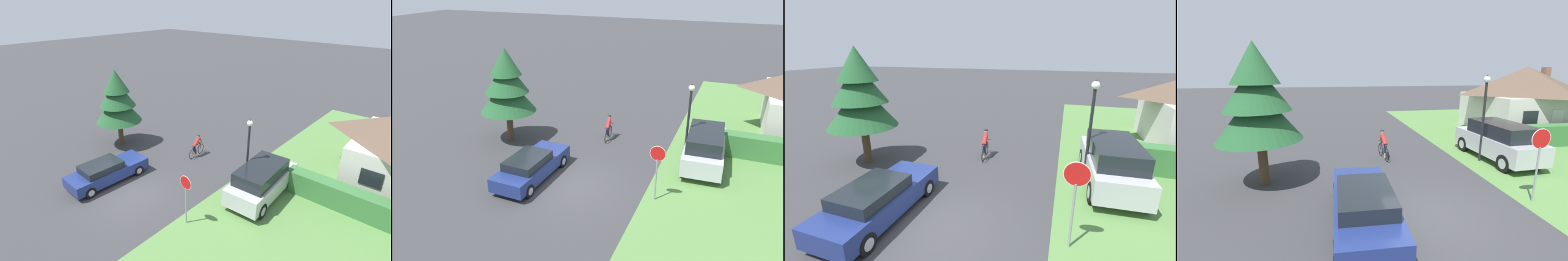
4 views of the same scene
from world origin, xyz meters
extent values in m
plane|color=#38383A|center=(0.00, 0.00, 0.00)|extent=(140.00, 140.00, 0.00)
cube|color=navy|center=(-2.02, -0.01, 0.59)|extent=(1.88, 4.83, 0.65)
cube|color=black|center=(-2.03, -0.40, 1.12)|extent=(1.61, 2.32, 0.41)
cylinder|color=black|center=(-2.75, 1.64, 0.32)|extent=(0.28, 0.64, 0.63)
cylinder|color=#ADADB2|center=(-2.75, 1.64, 0.32)|extent=(0.28, 0.38, 0.37)
cylinder|color=black|center=(-1.20, 1.60, 0.32)|extent=(0.28, 0.64, 0.63)
cylinder|color=#ADADB2|center=(-1.20, 1.60, 0.32)|extent=(0.28, 0.38, 0.37)
cylinder|color=black|center=(-2.84, -1.61, 0.32)|extent=(0.28, 0.64, 0.63)
cylinder|color=#ADADB2|center=(-2.84, -1.61, 0.32)|extent=(0.28, 0.38, 0.37)
cylinder|color=black|center=(-1.29, -1.65, 0.32)|extent=(0.28, 0.64, 0.63)
cylinder|color=#ADADB2|center=(-1.29, -1.65, 0.32)|extent=(0.28, 0.38, 0.37)
torus|color=black|center=(-0.10, 5.42, 0.33)|extent=(0.12, 0.71, 0.71)
torus|color=black|center=(-0.21, 6.42, 0.33)|extent=(0.12, 0.71, 0.71)
cylinder|color=black|center=(-0.13, 5.67, 0.49)|extent=(0.05, 0.18, 0.56)
cylinder|color=black|center=(-0.17, 6.04, 0.54)|extent=(0.10, 0.63, 0.67)
cylinder|color=black|center=(-0.16, 5.97, 0.82)|extent=(0.12, 0.75, 0.13)
cylinder|color=black|center=(-0.12, 5.58, 0.27)|extent=(0.07, 0.34, 0.15)
cylinder|color=black|center=(-0.11, 5.51, 0.55)|extent=(0.05, 0.21, 0.45)
cylinder|color=black|center=(-0.21, 6.38, 0.60)|extent=(0.05, 0.12, 0.54)
cylinder|color=black|center=(-0.20, 6.34, 0.86)|extent=(0.44, 0.07, 0.02)
ellipsoid|color=black|center=(-0.12, 5.60, 0.79)|extent=(0.10, 0.21, 0.05)
cylinder|color=#262D4C|center=(-0.13, 5.59, 0.61)|extent=(0.14, 0.26, 0.47)
cylinder|color=#262D4C|center=(-0.13, 5.75, 0.53)|extent=(0.14, 0.26, 0.62)
cylinder|color=tan|center=(-0.14, 5.66, 0.25)|extent=(0.08, 0.08, 0.30)
cylinder|color=tan|center=(-0.09, 5.82, 0.15)|extent=(0.17, 0.08, 0.21)
cylinder|color=red|center=(-0.15, 5.88, 1.04)|extent=(0.29, 0.71, 0.59)
cylinder|color=red|center=(-0.19, 6.11, 1.04)|extent=(0.10, 0.25, 0.36)
cylinder|color=red|center=(-0.19, 6.39, 1.04)|extent=(0.10, 0.25, 0.36)
sphere|color=tan|center=(-0.18, 6.15, 1.38)|extent=(0.19, 0.19, 0.19)
ellipsoid|color=black|center=(-0.18, 6.15, 1.43)|extent=(0.22, 0.18, 0.12)
cube|color=#B7B7BC|center=(5.65, 4.78, 0.82)|extent=(2.22, 5.06, 0.93)
cube|color=black|center=(5.67, 4.57, 1.64)|extent=(1.90, 3.44, 0.70)
cylinder|color=black|center=(4.68, 6.42, 0.41)|extent=(0.29, 0.84, 0.83)
cylinder|color=#ADADB2|center=(4.68, 6.42, 0.41)|extent=(0.28, 0.49, 0.48)
cylinder|color=black|center=(6.44, 6.51, 0.41)|extent=(0.29, 0.84, 0.83)
cylinder|color=#ADADB2|center=(6.44, 6.51, 0.41)|extent=(0.28, 0.49, 0.48)
cylinder|color=black|center=(4.87, 3.05, 0.41)|extent=(0.29, 0.84, 0.83)
cylinder|color=#ADADB2|center=(4.87, 3.05, 0.41)|extent=(0.28, 0.49, 0.48)
cylinder|color=black|center=(6.62, 3.14, 0.41)|extent=(0.29, 0.84, 0.83)
cylinder|color=#ADADB2|center=(6.62, 3.14, 0.41)|extent=(0.28, 0.49, 0.48)
cylinder|color=gray|center=(4.09, 0.37, 1.02)|extent=(0.07, 0.07, 2.03)
cylinder|color=red|center=(4.09, 0.37, 2.32)|extent=(0.67, 0.04, 0.67)
cylinder|color=silver|center=(4.09, 0.37, 2.32)|extent=(0.71, 0.04, 0.71)
cylinder|color=black|center=(4.68, 4.69, 2.00)|extent=(0.12, 0.12, 4.00)
sphere|color=white|center=(4.68, 4.69, 4.15)|extent=(0.33, 0.33, 0.33)
cone|color=black|center=(4.68, 4.69, 4.31)|extent=(0.20, 0.20, 0.13)
cylinder|color=#4C3823|center=(-5.65, 3.54, 0.94)|extent=(0.37, 0.37, 1.88)
cone|color=#23562D|center=(-5.65, 3.54, 2.93)|extent=(3.26, 3.26, 2.10)
cone|color=#23562D|center=(-5.65, 3.54, 3.96)|extent=(2.54, 2.54, 1.85)
cone|color=#23562D|center=(-5.65, 3.54, 4.86)|extent=(1.83, 1.83, 1.60)
camera|label=1|loc=(12.40, -8.24, 10.19)|focal=28.00mm
camera|label=2|loc=(7.02, -14.39, 9.57)|focal=35.00mm
camera|label=3|loc=(3.61, -6.35, 5.45)|focal=24.00mm
camera|label=4|loc=(-2.95, -7.07, 4.56)|focal=24.00mm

